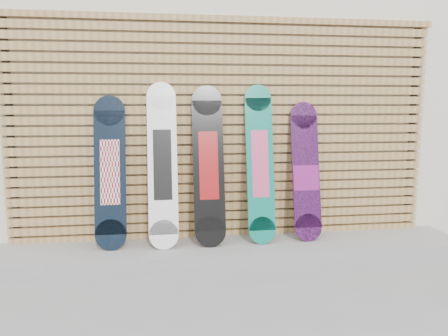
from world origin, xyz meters
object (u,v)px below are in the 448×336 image
at_px(snowboard_3, 260,164).
at_px(snowboard_4, 306,172).
at_px(snowboard_1, 162,165).
at_px(snowboard_0, 110,172).
at_px(snowboard_2, 209,165).

relative_size(snowboard_3, snowboard_4, 1.12).
xyz_separation_m(snowboard_1, snowboard_3, (0.94, 0.01, -0.01)).
height_order(snowboard_0, snowboard_3, snowboard_3).
xyz_separation_m(snowboard_2, snowboard_4, (0.97, 0.02, -0.09)).
bearing_deg(snowboard_1, snowboard_0, 177.50).
xyz_separation_m(snowboard_0, snowboard_2, (0.92, -0.02, 0.05)).
distance_m(snowboard_1, snowboard_3, 0.94).
height_order(snowboard_3, snowboard_4, snowboard_3).
height_order(snowboard_0, snowboard_2, snowboard_2).
relative_size(snowboard_0, snowboard_3, 0.93).
height_order(snowboard_0, snowboard_1, snowboard_1).
xyz_separation_m(snowboard_1, snowboard_2, (0.44, 0.00, -0.02)).
bearing_deg(snowboard_3, snowboard_2, -178.69).
relative_size(snowboard_1, snowboard_2, 1.02).
height_order(snowboard_1, snowboard_4, snowboard_1).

